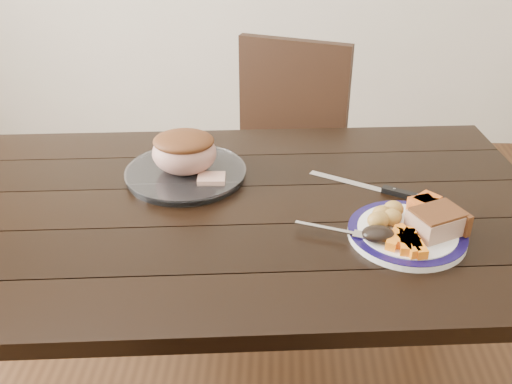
{
  "coord_description": "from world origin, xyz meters",
  "views": [
    {
      "loc": [
        0.13,
        -1.19,
        1.48
      ],
      "look_at": [
        0.08,
        -0.02,
        0.8
      ],
      "focal_mm": 40.0,
      "sensor_mm": 36.0,
      "label": 1
    }
  ],
  "objects_px": {
    "pork_slice": "(436,222)",
    "roast_joint": "(184,153)",
    "chair_far": "(283,155)",
    "carving_knife": "(390,191)",
    "fork": "(340,231)",
    "serving_platter": "(186,174)",
    "dining_table": "(225,236)",
    "dinner_plate": "(407,234)"
  },
  "relations": [
    {
      "from": "chair_far",
      "to": "serving_platter",
      "type": "height_order",
      "value": "chair_far"
    },
    {
      "from": "dining_table",
      "to": "fork",
      "type": "distance_m",
      "value": 0.32
    },
    {
      "from": "carving_knife",
      "to": "fork",
      "type": "bearing_deg",
      "value": -97.94
    },
    {
      "from": "serving_platter",
      "to": "chair_far",
      "type": "bearing_deg",
      "value": 66.14
    },
    {
      "from": "chair_far",
      "to": "roast_joint",
      "type": "relative_size",
      "value": 5.52
    },
    {
      "from": "dining_table",
      "to": "pork_slice",
      "type": "height_order",
      "value": "pork_slice"
    },
    {
      "from": "chair_far",
      "to": "carving_knife",
      "type": "xyz_separation_m",
      "value": [
        0.27,
        -0.66,
        0.23
      ]
    },
    {
      "from": "roast_joint",
      "to": "serving_platter",
      "type": "bearing_deg",
      "value": 135.0
    },
    {
      "from": "fork",
      "to": "carving_knife",
      "type": "bearing_deg",
      "value": 72.56
    },
    {
      "from": "pork_slice",
      "to": "roast_joint",
      "type": "bearing_deg",
      "value": 156.05
    },
    {
      "from": "dinner_plate",
      "to": "pork_slice",
      "type": "bearing_deg",
      "value": -4.76
    },
    {
      "from": "chair_far",
      "to": "serving_platter",
      "type": "xyz_separation_m",
      "value": [
        -0.26,
        -0.6,
        0.23
      ]
    },
    {
      "from": "pork_slice",
      "to": "fork",
      "type": "xyz_separation_m",
      "value": [
        -0.21,
        -0.01,
        -0.02
      ]
    },
    {
      "from": "carving_knife",
      "to": "dinner_plate",
      "type": "bearing_deg",
      "value": -61.42
    },
    {
      "from": "chair_far",
      "to": "carving_knife",
      "type": "relative_size",
      "value": 3.16
    },
    {
      "from": "fork",
      "to": "roast_joint",
      "type": "xyz_separation_m",
      "value": [
        -0.38,
        0.27,
        0.05
      ]
    },
    {
      "from": "serving_platter",
      "to": "pork_slice",
      "type": "xyz_separation_m",
      "value": [
        0.59,
        -0.26,
        0.04
      ]
    },
    {
      "from": "chair_far",
      "to": "dinner_plate",
      "type": "relative_size",
      "value": 3.55
    },
    {
      "from": "serving_platter",
      "to": "pork_slice",
      "type": "relative_size",
      "value": 2.94
    },
    {
      "from": "chair_far",
      "to": "pork_slice",
      "type": "relative_size",
      "value": 8.74
    },
    {
      "from": "dinner_plate",
      "to": "carving_knife",
      "type": "xyz_separation_m",
      "value": [
        -0.0,
        0.2,
        -0.0
      ]
    },
    {
      "from": "fork",
      "to": "chair_far",
      "type": "bearing_deg",
      "value": 115.57
    },
    {
      "from": "carving_knife",
      "to": "pork_slice",
      "type": "bearing_deg",
      "value": -45.33
    },
    {
      "from": "serving_platter",
      "to": "pork_slice",
      "type": "height_order",
      "value": "pork_slice"
    },
    {
      "from": "dining_table",
      "to": "pork_slice",
      "type": "xyz_separation_m",
      "value": [
        0.48,
        -0.13,
        0.14
      ]
    },
    {
      "from": "serving_platter",
      "to": "carving_knife",
      "type": "relative_size",
      "value": 1.06
    },
    {
      "from": "dining_table",
      "to": "carving_knife",
      "type": "relative_size",
      "value": 5.69
    },
    {
      "from": "chair_far",
      "to": "carving_knife",
      "type": "height_order",
      "value": "chair_far"
    },
    {
      "from": "pork_slice",
      "to": "carving_knife",
      "type": "bearing_deg",
      "value": 107.51
    },
    {
      "from": "chair_far",
      "to": "dinner_plate",
      "type": "distance_m",
      "value": 0.93
    },
    {
      "from": "roast_joint",
      "to": "pork_slice",
      "type": "bearing_deg",
      "value": -23.95
    },
    {
      "from": "chair_far",
      "to": "roast_joint",
      "type": "height_order",
      "value": "chair_far"
    },
    {
      "from": "pork_slice",
      "to": "roast_joint",
      "type": "xyz_separation_m",
      "value": [
        -0.59,
        0.26,
        0.03
      ]
    },
    {
      "from": "serving_platter",
      "to": "carving_knife",
      "type": "bearing_deg",
      "value": -6.83
    },
    {
      "from": "dinner_plate",
      "to": "roast_joint",
      "type": "distance_m",
      "value": 0.6
    },
    {
      "from": "serving_platter",
      "to": "carving_knife",
      "type": "height_order",
      "value": "serving_platter"
    },
    {
      "from": "dining_table",
      "to": "serving_platter",
      "type": "height_order",
      "value": "serving_platter"
    },
    {
      "from": "dinner_plate",
      "to": "fork",
      "type": "bearing_deg",
      "value": -175.3
    },
    {
      "from": "roast_joint",
      "to": "fork",
      "type": "bearing_deg",
      "value": -35.19
    },
    {
      "from": "carving_knife",
      "to": "roast_joint",
      "type": "bearing_deg",
      "value": -159.68
    },
    {
      "from": "pork_slice",
      "to": "serving_platter",
      "type": "bearing_deg",
      "value": 156.05
    },
    {
      "from": "dinner_plate",
      "to": "roast_joint",
      "type": "xyz_separation_m",
      "value": [
        -0.53,
        0.26,
        0.06
      ]
    }
  ]
}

